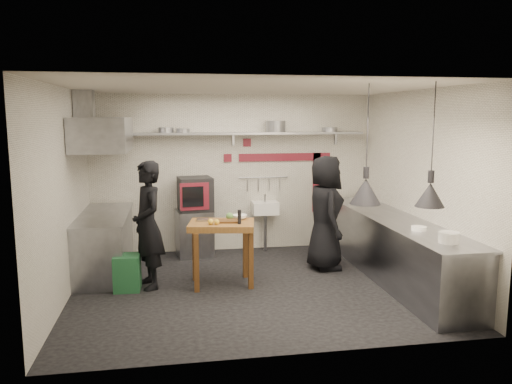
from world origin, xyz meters
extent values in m
plane|color=black|center=(0.00, 0.00, 0.00)|extent=(5.00, 5.00, 0.00)
plane|color=beige|center=(0.00, 0.00, 2.80)|extent=(5.00, 5.00, 0.00)
cube|color=silver|center=(0.00, 2.10, 1.40)|extent=(5.00, 0.04, 2.80)
cube|color=silver|center=(0.00, -2.10, 1.40)|extent=(5.00, 0.04, 2.80)
cube|color=silver|center=(-2.50, 0.00, 1.40)|extent=(0.04, 4.20, 2.80)
cube|color=silver|center=(2.50, 0.00, 1.40)|extent=(0.04, 4.20, 2.80)
cube|color=maroon|center=(0.95, 2.08, 1.68)|extent=(1.70, 0.02, 0.14)
cube|color=maroon|center=(1.55, 2.08, 1.20)|extent=(0.14, 0.02, 1.10)
cube|color=maroon|center=(0.25, 2.08, 1.95)|extent=(0.14, 0.02, 0.14)
cube|color=maroon|center=(-0.10, 2.08, 1.68)|extent=(0.14, 0.02, 0.14)
cube|color=gray|center=(0.00, 1.92, 2.12)|extent=(4.60, 0.34, 0.04)
cube|color=gray|center=(-1.90, 2.07, 2.02)|extent=(0.04, 0.06, 0.24)
cube|color=gray|center=(0.00, 2.07, 2.02)|extent=(0.04, 0.06, 0.24)
cube|color=gray|center=(1.90, 2.07, 2.02)|extent=(0.04, 0.06, 0.24)
cylinder|color=gray|center=(-1.17, 1.92, 2.19)|extent=(0.28, 0.28, 0.09)
cylinder|color=gray|center=(-0.88, 1.92, 2.18)|extent=(0.28, 0.28, 0.07)
cylinder|color=gray|center=(0.74, 1.92, 2.24)|extent=(0.37, 0.37, 0.20)
cylinder|color=gray|center=(1.73, 1.92, 2.18)|extent=(0.33, 0.33, 0.08)
cube|color=gray|center=(-0.73, 1.78, 0.40)|extent=(0.66, 0.61, 0.80)
cube|color=black|center=(-0.70, 1.78, 1.09)|extent=(0.62, 0.59, 0.58)
cube|color=maroon|center=(-0.73, 1.51, 1.09)|extent=(0.49, 0.09, 0.46)
cube|color=black|center=(-0.76, 1.49, 1.09)|extent=(0.35, 0.06, 0.34)
cube|color=white|center=(0.55, 1.92, 0.78)|extent=(0.46, 0.34, 0.22)
cylinder|color=gray|center=(0.55, 1.92, 0.96)|extent=(0.03, 0.03, 0.14)
cylinder|color=gray|center=(0.55, 1.88, 0.34)|extent=(0.06, 0.06, 0.66)
cylinder|color=gray|center=(0.55, 2.06, 1.32)|extent=(0.90, 0.02, 0.02)
cube|color=gray|center=(2.15, 0.00, 0.45)|extent=(0.70, 3.80, 0.90)
cube|color=gray|center=(2.15, 0.00, 0.92)|extent=(0.76, 3.90, 0.03)
cylinder|color=white|center=(2.12, -1.48, 1.00)|extent=(0.28, 0.28, 0.13)
cylinder|color=white|center=(2.10, -0.80, 0.96)|extent=(0.23, 0.23, 0.05)
cube|color=gray|center=(-2.15, 1.05, 0.45)|extent=(0.70, 1.90, 0.90)
cube|color=gray|center=(-2.15, 1.05, 0.92)|extent=(0.76, 2.00, 0.03)
cube|color=gray|center=(-2.10, 1.05, 2.15)|extent=(0.78, 1.60, 0.50)
cube|color=gray|center=(-2.35, 1.05, 2.55)|extent=(0.28, 0.28, 0.50)
cube|color=#1C542E|center=(-1.75, 0.17, 0.25)|extent=(0.37, 0.37, 0.50)
cube|color=#533115|center=(-0.33, 0.19, 0.93)|extent=(0.35, 0.27, 0.02)
cylinder|color=black|center=(-0.18, 0.03, 1.02)|extent=(0.06, 0.06, 0.20)
sphere|color=gold|center=(-0.58, 0.06, 0.96)|extent=(0.09, 0.09, 0.08)
sphere|color=gold|center=(-0.49, 0.04, 0.96)|extent=(0.09, 0.09, 0.07)
sphere|color=#51823A|center=(-0.28, 0.35, 0.97)|extent=(0.11, 0.11, 0.11)
cube|color=gray|center=(-0.67, 0.32, 0.94)|extent=(0.18, 0.13, 0.03)
imported|color=white|center=(-0.12, 0.36, 0.95)|extent=(0.26, 0.26, 0.07)
imported|color=black|center=(-1.45, 0.25, 0.90)|extent=(0.62, 0.76, 1.81)
imported|color=black|center=(1.29, 0.69, 0.90)|extent=(0.60, 0.90, 1.81)
camera|label=1|loc=(-1.10, -6.76, 2.42)|focal=35.00mm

